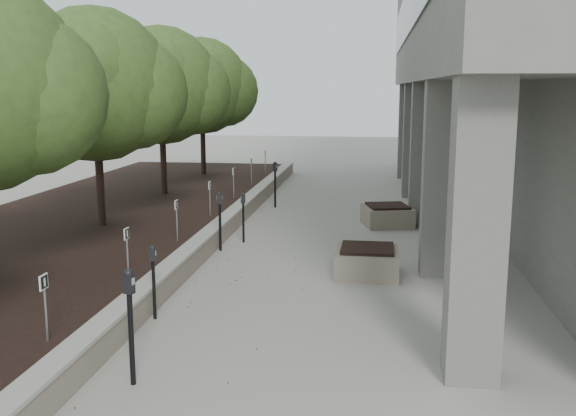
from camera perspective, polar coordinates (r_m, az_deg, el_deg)
The scene contains 21 objects.
ground at distance 8.65m, azimuth -7.32°, elevation -15.99°, with size 90.00×90.00×0.00m, color gray.
retaining_wall at distance 17.30m, azimuth -5.55°, elevation -1.55°, with size 0.39×26.00×0.50m, color gray, non-canonical shape.
planting_bed at distance 18.48m, azimuth -16.71°, elevation -1.33°, with size 7.00×26.00×0.40m, color black.
crabapple_tree_3 at distance 16.94m, azimuth -16.44°, elevation 7.62°, with size 4.60×4.00×5.44m, color #314F1E, non-canonical shape.
crabapple_tree_4 at distance 21.60m, azimuth -11.03°, elevation 8.38°, with size 4.60×4.00×5.44m, color #314F1E, non-canonical shape.
crabapple_tree_5 at distance 26.39m, azimuth -7.54°, elevation 8.83°, with size 4.60×4.00×5.44m, color #314F1E, non-canonical shape.
parking_sign_2 at distance 9.58m, azimuth -20.51°, elevation -8.23°, with size 0.04×0.22×0.96m, color black, non-canonical shape.
parking_sign_3 at distance 12.19m, azimuth -13.91°, elevation -3.90°, with size 0.04×0.22×0.96m, color black, non-canonical shape.
parking_sign_4 at distance 14.94m, azimuth -9.72°, elevation -1.11°, with size 0.04×0.22×0.96m, color black, non-canonical shape.
parking_sign_5 at distance 17.78m, azimuth -6.86°, elevation 0.82°, with size 0.04×0.22×0.96m, color black, non-canonical shape.
parking_sign_6 at distance 20.66m, azimuth -4.79°, elevation 2.20°, with size 0.04×0.22×0.96m, color black, non-canonical shape.
parking_sign_7 at distance 23.57m, azimuth -3.23°, elevation 3.25°, with size 0.04×0.22×0.96m, color black, non-canonical shape.
parking_sign_8 at distance 26.50m, azimuth -2.01°, elevation 4.06°, with size 0.04×0.22×0.96m, color black, non-canonical shape.
parking_meter_1 at distance 8.79m, azimuth -13.62°, elevation -10.14°, with size 0.16×0.11×1.58m, color black, non-canonical shape.
parking_meter_2 at distance 11.16m, azimuth -11.70°, elevation -6.41°, with size 0.13×0.09×1.28m, color black, non-canonical shape.
parking_meter_3 at distance 15.55m, azimuth -5.99°, elevation -1.16°, with size 0.14×0.10×1.44m, color black, non-canonical shape.
parking_meter_4 at distance 16.35m, azimuth -3.94°, elevation -0.85°, with size 0.13×0.09×1.27m, color black, non-canonical shape.
parking_meter_5 at distance 21.11m, azimuth -1.14°, elevation 2.07°, with size 0.15×0.11×1.51m, color black, non-canonical shape.
planter_front at distance 13.65m, azimuth 6.95°, elevation -4.63°, with size 1.29×1.29×0.60m, color gray, non-canonical shape.
planter_back at distance 18.59m, azimuth 8.70°, elevation -0.62°, with size 1.28×1.28×0.60m, color gray, non-canonical shape.
berry_scatter at distance 13.22m, azimuth -2.15°, elevation -6.37°, with size 3.30×14.10×0.02m, color maroon, non-canonical shape.
Camera 1 is at (2.07, -7.46, 3.84)m, focal length 40.54 mm.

